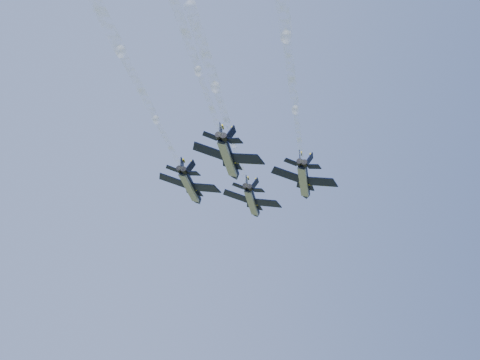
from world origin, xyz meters
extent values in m
cylinder|color=black|center=(8.92, 12.05, 96.53)|extent=(7.51, 12.92, 2.14)
cone|color=black|center=(12.25, 19.25, 96.53)|extent=(3.03, 3.26, 2.14)
ellipsoid|color=black|center=(10.50, 15.07, 97.06)|extent=(2.08, 2.67, 1.08)
cube|color=gray|center=(8.74, 12.14, 95.91)|extent=(6.42, 11.45, 0.89)
cube|color=black|center=(5.62, 12.70, 97.48)|extent=(5.92, 3.84, 1.95)
cube|color=yellow|center=(6.36, 14.23, 97.57)|extent=(5.42, 0.99, 1.93)
cube|color=black|center=(11.49, 9.98, 95.40)|extent=(6.26, 6.14, 1.95)
cube|color=yellow|center=(12.24, 11.51, 95.49)|extent=(4.21, 3.94, 1.93)
cube|color=black|center=(4.45, 7.15, 97.17)|extent=(2.59, 1.72, 0.93)
cube|color=black|center=(8.08, 5.47, 95.89)|extent=(2.89, 2.93, 0.93)
cube|color=black|center=(6.21, 7.11, 98.12)|extent=(1.08, 2.07, 2.60)
cube|color=black|center=(7.68, 6.43, 97.60)|extent=(2.42, 2.69, 2.20)
cylinder|color=black|center=(5.55, 5.87, 96.58)|extent=(1.76, 1.67, 1.38)
cylinder|color=black|center=(6.33, 5.51, 96.30)|extent=(1.76, 1.67, 1.38)
cylinder|color=black|center=(-5.82, 5.39, 96.53)|extent=(7.51, 12.92, 2.14)
cone|color=black|center=(-2.49, 12.58, 96.53)|extent=(3.03, 3.26, 2.14)
ellipsoid|color=black|center=(-4.24, 8.40, 97.06)|extent=(2.08, 2.67, 1.08)
cube|color=gray|center=(-6.00, 5.47, 95.91)|extent=(6.42, 11.45, 0.89)
cube|color=black|center=(-9.12, 6.04, 97.48)|extent=(5.92, 3.84, 1.95)
cube|color=yellow|center=(-8.37, 7.57, 97.57)|extent=(5.42, 0.99, 1.93)
cube|color=black|center=(-3.24, 3.32, 95.40)|extent=(6.26, 6.14, 1.95)
cube|color=yellow|center=(-2.50, 4.85, 95.49)|extent=(4.21, 3.94, 1.93)
cube|color=black|center=(-10.29, 0.49, 97.17)|extent=(2.59, 1.72, 0.93)
cube|color=black|center=(-6.66, -1.19, 95.89)|extent=(2.89, 2.93, 0.93)
cube|color=black|center=(-8.53, 0.44, 98.12)|extent=(1.08, 2.07, 2.60)
cube|color=black|center=(-7.06, -0.24, 97.60)|extent=(2.42, 2.69, 2.20)
cylinder|color=black|center=(-9.19, -0.79, 96.58)|extent=(1.76, 1.67, 1.38)
cylinder|color=black|center=(-8.41, -1.15, 96.30)|extent=(1.76, 1.67, 1.38)
cylinder|color=black|center=(14.66, -3.96, 96.53)|extent=(7.51, 12.92, 2.14)
cone|color=black|center=(17.99, 3.23, 96.53)|extent=(3.03, 3.26, 2.14)
ellipsoid|color=black|center=(16.24, -0.95, 97.06)|extent=(2.08, 2.67, 1.08)
cube|color=gray|center=(14.48, -3.88, 95.91)|extent=(6.42, 11.45, 0.89)
cube|color=black|center=(11.36, -3.31, 97.48)|extent=(5.92, 3.84, 1.95)
cube|color=yellow|center=(12.10, -1.78, 97.57)|extent=(5.42, 0.99, 1.93)
cube|color=black|center=(17.23, -6.03, 95.40)|extent=(6.26, 6.14, 1.95)
cube|color=yellow|center=(17.97, -4.50, 95.49)|extent=(4.21, 3.94, 1.93)
cube|color=black|center=(10.18, -8.86, 97.17)|extent=(2.59, 1.72, 0.93)
cube|color=black|center=(13.81, -10.54, 95.89)|extent=(2.89, 2.93, 0.93)
cube|color=black|center=(11.95, -8.91, 98.12)|extent=(1.08, 2.07, 2.60)
cube|color=black|center=(13.41, -9.59, 97.60)|extent=(2.42, 2.69, 2.20)
cylinder|color=black|center=(11.29, -10.14, 96.58)|extent=(1.76, 1.67, 1.38)
cylinder|color=black|center=(12.06, -10.50, 96.30)|extent=(1.76, 1.67, 1.38)
cylinder|color=black|center=(-2.33, -11.95, 96.53)|extent=(7.51, 12.92, 2.14)
cone|color=black|center=(1.00, -4.76, 96.53)|extent=(3.03, 3.26, 2.14)
ellipsoid|color=black|center=(-0.75, -8.94, 97.06)|extent=(2.08, 2.67, 1.08)
cube|color=gray|center=(-2.51, -11.87, 95.91)|extent=(6.42, 11.45, 0.89)
cube|color=black|center=(-5.63, -11.30, 97.48)|extent=(5.92, 3.84, 1.95)
cube|color=yellow|center=(-4.89, -9.77, 97.57)|extent=(5.42, 0.99, 1.93)
cube|color=black|center=(0.24, -14.02, 95.40)|extent=(6.26, 6.14, 1.95)
cube|color=yellow|center=(0.98, -12.49, 95.49)|extent=(4.21, 3.94, 1.93)
cube|color=black|center=(-6.81, -16.85, 97.17)|extent=(2.59, 1.72, 0.93)
cube|color=black|center=(-3.18, -18.53, 95.89)|extent=(2.89, 2.93, 0.93)
cube|color=black|center=(-5.04, -16.90, 98.12)|extent=(1.08, 2.07, 2.60)
cube|color=black|center=(-3.58, -17.58, 97.60)|extent=(2.42, 2.69, 2.20)
cylinder|color=black|center=(-5.70, -18.13, 96.58)|extent=(1.76, 1.67, 1.38)
cylinder|color=black|center=(-4.93, -18.49, 96.30)|extent=(1.76, 1.67, 1.38)
cylinder|color=white|center=(2.20, -2.45, 96.53)|extent=(8.83, 17.32, 1.13)
cylinder|color=white|center=(-5.16, -18.34, 96.53)|extent=(9.22, 17.50, 1.56)
cylinder|color=white|center=(-12.52, -34.23, 96.53)|extent=(9.67, 17.71, 2.06)
cylinder|color=white|center=(-12.53, -9.11, 96.53)|extent=(8.83, 17.32, 1.13)
cylinder|color=white|center=(-19.90, -25.00, 96.53)|extent=(9.22, 17.50, 1.56)
cylinder|color=white|center=(-27.26, -40.89, 96.53)|extent=(9.67, 17.71, 2.06)
cylinder|color=white|center=(7.94, -18.46, 96.53)|extent=(8.83, 17.32, 1.13)
cylinder|color=white|center=(0.58, -34.35, 96.53)|extent=(9.22, 17.50, 1.56)
cylinder|color=white|center=(-6.78, -50.24, 96.53)|extent=(9.67, 17.71, 2.06)
cylinder|color=white|center=(-9.05, -26.45, 96.53)|extent=(8.83, 17.32, 1.13)
cylinder|color=white|center=(-16.41, -42.34, 96.53)|extent=(9.22, 17.50, 1.56)
camera|label=1|loc=(-25.80, -106.09, 58.92)|focal=45.00mm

